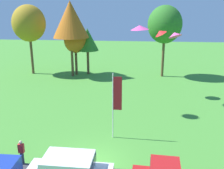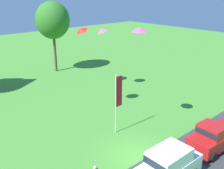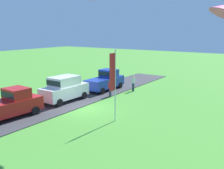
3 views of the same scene
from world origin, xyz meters
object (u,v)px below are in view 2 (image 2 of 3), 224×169
Objects in this scene: tree_left_of_center at (53,20)px; car_pickup_near_entrance at (215,136)px; kite_delta_mid_center at (102,30)px; flag_banner at (118,96)px; kite_delta_topmost at (139,30)px; kite_delta_high_left at (81,29)px; car_suv_mid_row at (168,165)px.

car_pickup_near_entrance is at bearing -93.20° from tree_left_of_center.
tree_left_of_center is 7.55× the size of kite_delta_mid_center.
tree_left_of_center is 1.92× the size of flag_banner.
kite_delta_high_left is at bearing 78.34° from kite_delta_topmost.
car_pickup_near_entrance is 0.99× the size of flag_banner.
tree_left_of_center reaches higher than car_suv_mid_row.
kite_delta_topmost reaches higher than kite_delta_high_left.
kite_delta_high_left reaches higher than flag_banner.
kite_delta_high_left reaches higher than car_pickup_near_entrance.
car_suv_mid_row is 17.29m from kite_delta_mid_center.
car_suv_mid_row is 3.57× the size of kite_delta_high_left.
tree_left_of_center is at bearing 86.80° from car_pickup_near_entrance.
tree_left_of_center reaches higher than flag_banner.
kite_delta_topmost is at bearing -21.44° from flag_banner.
car_pickup_near_entrance is at bearing -95.41° from kite_delta_mid_center.
kite_delta_topmost is (3.53, 5.99, 7.16)m from car_suv_mid_row.
tree_left_of_center reaches higher than car_pickup_near_entrance.
flag_banner is at bearing 158.56° from kite_delta_topmost.
kite_delta_high_left is (-1.26, -8.58, -0.20)m from tree_left_of_center.
car_suv_mid_row is 5.60m from car_pickup_near_entrance.
kite_delta_topmost is at bearing -100.20° from tree_left_of_center.
car_pickup_near_entrance is 3.94× the size of kite_delta_high_left.
kite_delta_mid_center is (1.40, 14.78, 6.00)m from car_pickup_near_entrance.
flag_banner is at bearing 118.68° from car_pickup_near_entrance.
car_suv_mid_row is 0.91× the size of car_pickup_near_entrance.
kite_delta_topmost is (1.59, -0.63, 5.19)m from flag_banner.
kite_delta_topmost is at bearing 108.83° from car_pickup_near_entrance.
car_suv_mid_row is at bearing -106.29° from flag_banner.
kite_delta_topmost is 11.17m from kite_delta_high_left.
kite_delta_topmost is 0.93× the size of kite_delta_mid_center.
car_pickup_near_entrance is 16.01m from kite_delta_mid_center.
car_suv_mid_row is at bearing -120.48° from kite_delta_topmost.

